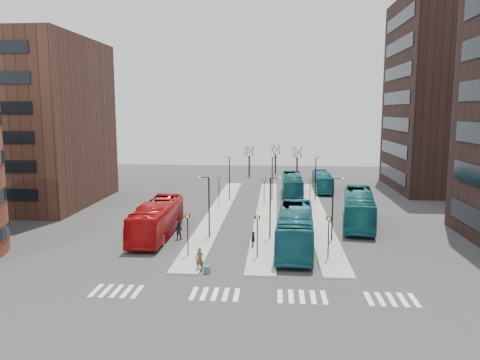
# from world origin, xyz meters

# --- Properties ---
(ground) EXTENTS (160.00, 160.00, 0.00)m
(ground) POSITION_xyz_m (0.00, 0.00, 0.00)
(ground) COLOR #2B2B2E
(ground) RESTS_ON ground
(island_left) EXTENTS (2.50, 45.00, 0.15)m
(island_left) POSITION_xyz_m (-4.00, 30.00, 0.07)
(island_left) COLOR gray
(island_left) RESTS_ON ground
(island_mid) EXTENTS (2.50, 45.00, 0.15)m
(island_mid) POSITION_xyz_m (2.00, 30.00, 0.07)
(island_mid) COLOR gray
(island_mid) RESTS_ON ground
(island_right) EXTENTS (2.50, 45.00, 0.15)m
(island_right) POSITION_xyz_m (8.00, 30.00, 0.07)
(island_right) COLOR gray
(island_right) RESTS_ON ground
(suitcase) EXTENTS (0.56, 0.49, 0.60)m
(suitcase) POSITION_xyz_m (-2.16, 8.04, 0.30)
(suitcase) COLOR navy
(suitcase) RESTS_ON ground
(red_bus) EXTENTS (3.03, 12.66, 3.52)m
(red_bus) POSITION_xyz_m (-8.76, 18.44, 1.76)
(red_bus) COLOR #AC0D0F
(red_bus) RESTS_ON ground
(teal_bus_a) EXTENTS (3.79, 13.36, 3.68)m
(teal_bus_a) POSITION_xyz_m (4.94, 15.26, 1.84)
(teal_bus_a) COLOR #12525E
(teal_bus_a) RESTS_ON ground
(teal_bus_b) EXTENTS (2.77, 11.79, 3.28)m
(teal_bus_b) POSITION_xyz_m (5.54, 41.89, 1.64)
(teal_bus_b) COLOR #124E5A
(teal_bus_b) RESTS_ON ground
(teal_bus_c) EXTENTS (4.95, 13.54, 3.69)m
(teal_bus_c) POSITION_xyz_m (12.32, 24.95, 1.84)
(teal_bus_c) COLOR #135C60
(teal_bus_c) RESTS_ON ground
(teal_bus_d) EXTENTS (2.53, 10.64, 2.96)m
(teal_bus_d) POSITION_xyz_m (10.42, 46.86, 1.48)
(teal_bus_d) COLOR #16626E
(teal_bus_d) RESTS_ON ground
(traveller) EXTENTS (0.70, 0.49, 1.83)m
(traveller) POSITION_xyz_m (-2.84, 8.76, 0.92)
(traveller) COLOR #4A442C
(traveller) RESTS_ON ground
(commuter_a) EXTENTS (0.92, 0.75, 1.78)m
(commuter_a) POSITION_xyz_m (-6.41, 17.61, 0.89)
(commuter_a) COLOR black
(commuter_a) RESTS_ON ground
(commuter_b) EXTENTS (0.48, 0.96, 1.57)m
(commuter_b) POSITION_xyz_m (1.10, 15.15, 0.79)
(commuter_b) COLOR black
(commuter_b) RESTS_ON ground
(commuter_c) EXTENTS (1.09, 1.34, 1.81)m
(commuter_c) POSITION_xyz_m (4.81, 15.92, 0.90)
(commuter_c) COLOR black
(commuter_c) RESTS_ON ground
(crosswalk_stripes) EXTENTS (22.35, 2.40, 0.01)m
(crosswalk_stripes) POSITION_xyz_m (1.75, 4.00, 0.01)
(crosswalk_stripes) COLOR silver
(crosswalk_stripes) RESTS_ON ground
(office_block) EXTENTS (25.00, 20.12, 22.00)m
(office_block) POSITION_xyz_m (-34.00, 33.98, 11.00)
(office_block) COLOR #4A2D22
(office_block) RESTS_ON ground
(tower_far) EXTENTS (20.12, 20.00, 30.00)m
(tower_far) POSITION_xyz_m (31.98, 50.00, 15.00)
(tower_far) COLOR black
(tower_far) RESTS_ON ground
(sign_poles) EXTENTS (12.45, 22.12, 3.65)m
(sign_poles) POSITION_xyz_m (1.60, 23.00, 2.41)
(sign_poles) COLOR black
(sign_poles) RESTS_ON ground
(lamp_posts) EXTENTS (14.04, 20.24, 6.12)m
(lamp_posts) POSITION_xyz_m (2.64, 28.00, 3.58)
(lamp_posts) COLOR black
(lamp_posts) RESTS_ON ground
(bare_trees) EXTENTS (10.97, 8.14, 5.90)m
(bare_trees) POSITION_xyz_m (2.67, 62.67, 2.72)
(bare_trees) COLOR black
(bare_trees) RESTS_ON ground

